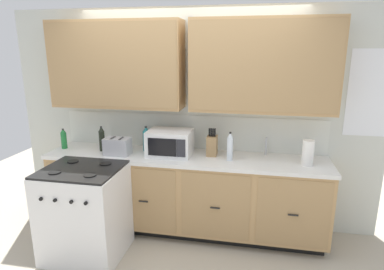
% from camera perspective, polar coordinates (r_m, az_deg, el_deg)
% --- Properties ---
extents(ground_plane, '(8.00, 8.00, 0.00)m').
position_cam_1_polar(ground_plane, '(3.76, -2.25, -18.55)').
color(ground_plane, '#B2A893').
extents(wall_unit, '(4.29, 0.40, 2.52)m').
position_cam_1_polar(wall_unit, '(3.65, -0.64, 8.51)').
color(wall_unit, silver).
rests_on(wall_unit, ground_plane).
extents(counter_run, '(3.12, 0.64, 0.92)m').
position_cam_1_polar(counter_run, '(3.79, -1.22, -10.11)').
color(counter_run, black).
rests_on(counter_run, ground_plane).
extents(stove_range, '(0.76, 0.68, 0.95)m').
position_cam_1_polar(stove_range, '(3.56, -18.16, -12.65)').
color(stove_range, white).
rests_on(stove_range, ground_plane).
extents(microwave, '(0.48, 0.37, 0.28)m').
position_cam_1_polar(microwave, '(3.62, -3.85, -1.37)').
color(microwave, white).
rests_on(microwave, counter_run).
extents(toaster, '(0.28, 0.18, 0.19)m').
position_cam_1_polar(toaster, '(3.73, -12.87, -1.93)').
color(toaster, '#B7B7BC').
rests_on(toaster, counter_run).
extents(knife_block, '(0.11, 0.14, 0.31)m').
position_cam_1_polar(knife_block, '(3.61, 3.51, -1.82)').
color(knife_block, '#9C794E').
rests_on(knife_block, counter_run).
extents(sink_faucet, '(0.02, 0.02, 0.20)m').
position_cam_1_polar(sink_faucet, '(3.72, 12.76, -1.92)').
color(sink_faucet, '#B2B5BA').
rests_on(sink_faucet, counter_run).
extents(paper_towel_roll, '(0.12, 0.12, 0.26)m').
position_cam_1_polar(paper_towel_roll, '(3.50, 19.57, -2.95)').
color(paper_towel_roll, white).
rests_on(paper_towel_roll, counter_run).
extents(bottle_dark, '(0.07, 0.07, 0.29)m').
position_cam_1_polar(bottle_dark, '(3.90, -15.46, -0.66)').
color(bottle_dark, black).
rests_on(bottle_dark, counter_run).
extents(bottle_teal, '(0.08, 0.08, 0.29)m').
position_cam_1_polar(bottle_teal, '(3.80, -7.98, -0.69)').
color(bottle_teal, '#1E707A').
rests_on(bottle_teal, counter_run).
extents(bottle_green, '(0.07, 0.07, 0.24)m').
position_cam_1_polar(bottle_green, '(4.15, -21.47, -0.62)').
color(bottle_green, '#237A38').
rests_on(bottle_green, counter_run).
extents(bottle_clear, '(0.06, 0.06, 0.31)m').
position_cam_1_polar(bottle_clear, '(3.46, 6.64, -2.03)').
color(bottle_clear, silver).
rests_on(bottle_clear, counter_run).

